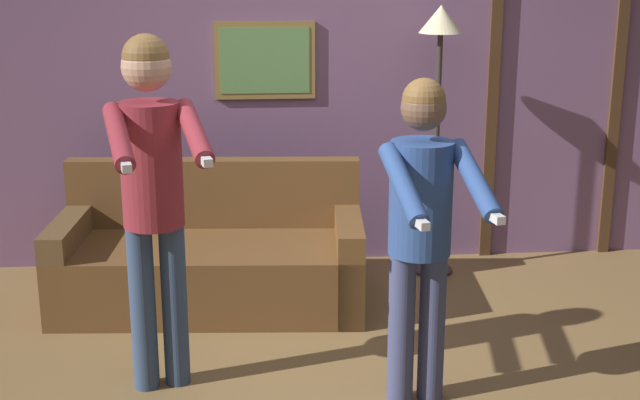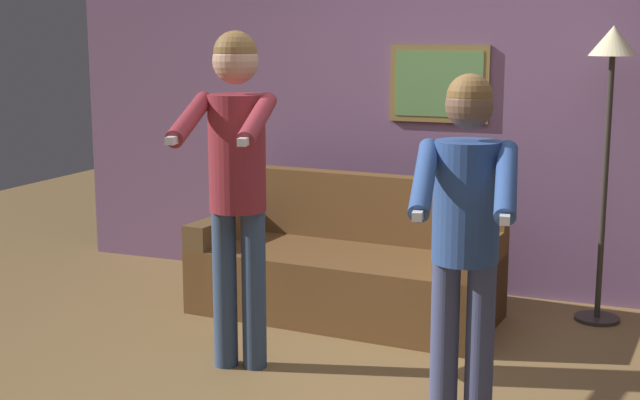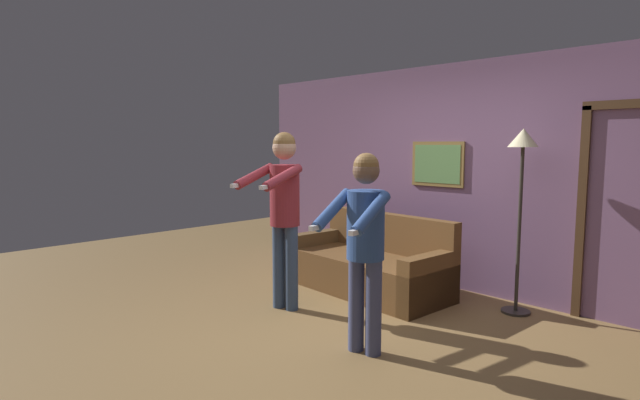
# 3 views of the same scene
# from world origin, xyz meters

# --- Properties ---
(ground_plane) EXTENTS (12.00, 12.00, 0.00)m
(ground_plane) POSITION_xyz_m (0.00, 0.00, 0.00)
(ground_plane) COLOR olive
(back_wall_assembly) EXTENTS (6.40, 0.10, 2.60)m
(back_wall_assembly) POSITION_xyz_m (0.02, 2.04, 1.30)
(back_wall_assembly) COLOR slate
(back_wall_assembly) RESTS_ON ground_plane
(couch) EXTENTS (1.96, 0.98, 0.87)m
(couch) POSITION_xyz_m (-0.70, 1.23, 0.28)
(couch) COLOR brown
(couch) RESTS_ON ground_plane
(torchiere_lamp) EXTENTS (0.29, 0.29, 1.83)m
(torchiere_lamp) POSITION_xyz_m (0.82, 1.67, 1.47)
(torchiere_lamp) COLOR #332D28
(torchiere_lamp) RESTS_ON ground_plane
(person_standing_left) EXTENTS (0.54, 0.77, 1.80)m
(person_standing_left) POSITION_xyz_m (-0.92, 0.11, 1.11)
(person_standing_left) COLOR #364B6D
(person_standing_left) RESTS_ON ground_plane
(person_standing_right) EXTENTS (0.50, 0.68, 1.62)m
(person_standing_right) POSITION_xyz_m (0.35, -0.15, 0.97)
(person_standing_right) COLOR #434A75
(person_standing_right) RESTS_ON ground_plane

